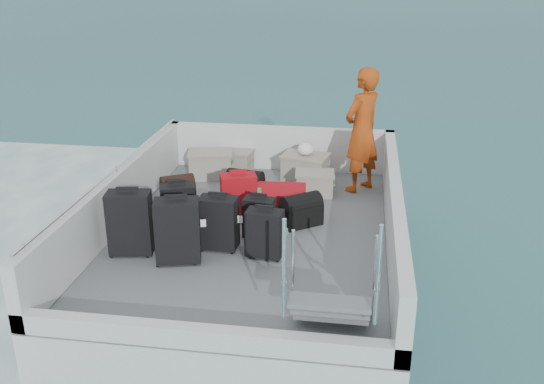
{
  "coord_description": "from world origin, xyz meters",
  "views": [
    {
      "loc": [
        1.28,
        -6.79,
        3.87
      ],
      "look_at": [
        0.19,
        0.42,
        1.0
      ],
      "focal_mm": 40.0,
      "sensor_mm": 36.0,
      "label": 1
    }
  ],
  "objects": [
    {
      "name": "yellow_bag",
      "position": [
        0.75,
        1.63,
        0.73
      ],
      "size": [
        0.28,
        0.26,
        0.22
      ],
      "primitive_type": "ellipsoid",
      "color": "yellow",
      "rests_on": "deck"
    },
    {
      "name": "suitcase_8",
      "position": [
        0.18,
        0.7,
        0.78
      ],
      "size": [
        0.84,
        0.58,
        0.32
      ],
      "primitive_type": "cube",
      "rotation": [
        0.0,
        0.0,
        1.63
      ],
      "color": "#A00C13",
      "rests_on": "deck"
    },
    {
      "name": "suitcase_0",
      "position": [
        -1.27,
        -0.8,
        1.0
      ],
      "size": [
        0.53,
        0.35,
        0.76
      ],
      "primitive_type": "cube",
      "rotation": [
        0.0,
        0.0,
        0.16
      ],
      "color": "black",
      "rests_on": "deck"
    },
    {
      "name": "crate_2",
      "position": [
        0.47,
        1.92,
        0.81
      ],
      "size": [
        0.72,
        0.57,
        0.39
      ],
      "primitive_type": "cube",
      "rotation": [
        0.0,
        0.0,
        -0.21
      ],
      "color": "gray",
      "rests_on": "deck"
    },
    {
      "name": "ground",
      "position": [
        0.0,
        0.0,
        0.0
      ],
      "size": [
        160.0,
        160.0,
        0.0
      ],
      "primitive_type": "plane",
      "color": "#184B57",
      "rests_on": "ground"
    },
    {
      "name": "crate_0",
      "position": [
        -1.0,
        1.87,
        0.81
      ],
      "size": [
        0.72,
        0.56,
        0.39
      ],
      "primitive_type": "cube",
      "rotation": [
        0.0,
        0.0,
        0.19
      ],
      "color": "gray",
      "rests_on": "deck"
    },
    {
      "name": "ferry_hull",
      "position": [
        0.0,
        0.0,
        0.3
      ],
      "size": [
        3.6,
        5.0,
        0.6
      ],
      "primitive_type": "cube",
      "color": "silver",
      "rests_on": "ground"
    },
    {
      "name": "suitcase_1",
      "position": [
        -0.9,
        -0.16,
        0.93
      ],
      "size": [
        0.48,
        0.37,
        0.63
      ],
      "primitive_type": "cube",
      "rotation": [
        0.0,
        0.0,
        0.36
      ],
      "color": "black",
      "rests_on": "deck"
    },
    {
      "name": "suitcase_3",
      "position": [
        -0.67,
        -0.92,
        0.99
      ],
      "size": [
        0.55,
        0.4,
        0.75
      ],
      "primitive_type": "cube",
      "rotation": [
        0.0,
        0.0,
        0.24
      ],
      "color": "black",
      "rests_on": "deck"
    },
    {
      "name": "duffel_1",
      "position": [
        -0.3,
        1.1,
        0.78
      ],
      "size": [
        0.55,
        0.38,
        0.32
      ],
      "primitive_type": null,
      "rotation": [
        0.0,
        0.0,
        -0.18
      ],
      "color": "black",
      "rests_on": "deck"
    },
    {
      "name": "duffel_2",
      "position": [
        0.58,
        0.3,
        0.78
      ],
      "size": [
        0.58,
        0.54,
        0.32
      ],
      "primitive_type": null,
      "rotation": [
        0.0,
        0.0,
        0.64
      ],
      "color": "black",
      "rests_on": "deck"
    },
    {
      "name": "crate_3",
      "position": [
        0.66,
        1.37,
        0.78
      ],
      "size": [
        0.55,
        0.4,
        0.31
      ],
      "primitive_type": "cube",
      "rotation": [
        0.0,
        0.0,
        0.09
      ],
      "color": "gray",
      "rests_on": "deck"
    },
    {
      "name": "crate_1",
      "position": [
        -0.68,
        2.2,
        0.78
      ],
      "size": [
        0.57,
        0.43,
        0.31
      ],
      "primitive_type": "cube",
      "rotation": [
        0.0,
        0.0,
        -0.15
      ],
      "color": "gray",
      "rests_on": "deck"
    },
    {
      "name": "suitcase_5",
      "position": [
        -0.24,
        0.32,
        0.93
      ],
      "size": [
        0.51,
        0.4,
        0.63
      ],
      "primitive_type": "cube",
      "rotation": [
        0.0,
        0.0,
        0.32
      ],
      "color": "#A00C13",
      "rests_on": "deck"
    },
    {
      "name": "suitcase_4",
      "position": [
        -0.3,
        -0.53,
        0.94
      ],
      "size": [
        0.45,
        0.28,
        0.65
      ],
      "primitive_type": "cube",
      "rotation": [
        0.0,
        0.0,
        -0.05
      ],
      "color": "black",
      "rests_on": "deck"
    },
    {
      "name": "white_bag",
      "position": [
        0.47,
        1.92,
        1.1
      ],
      "size": [
        0.24,
        0.24,
        0.18
      ],
      "primitive_type": "ellipsoid",
      "color": "white",
      "rests_on": "crate_2"
    },
    {
      "name": "deck",
      "position": [
        0.0,
        0.0,
        0.61
      ],
      "size": [
        3.3,
        4.7,
        0.02
      ],
      "primitive_type": "cube",
      "color": "slate",
      "rests_on": "ferry_hull"
    },
    {
      "name": "suitcase_6",
      "position": [
        0.26,
        -0.65,
        0.91
      ],
      "size": [
        0.44,
        0.29,
        0.57
      ],
      "primitive_type": "cube",
      "rotation": [
        0.0,
        0.0,
        -0.12
      ],
      "color": "black",
      "rests_on": "deck"
    },
    {
      "name": "duffel_0",
      "position": [
        -1.18,
        0.74,
        0.78
      ],
      "size": [
        0.54,
        0.48,
        0.32
      ],
      "primitive_type": null,
      "rotation": [
        0.0,
        0.0,
        0.53
      ],
      "color": "black",
      "rests_on": "deck"
    },
    {
      "name": "deck_fittings",
      "position": [
        0.35,
        -0.32,
        0.99
      ],
      "size": [
        3.6,
        5.0,
        0.9
      ],
      "color": "silver",
      "rests_on": "deck"
    },
    {
      "name": "passenger",
      "position": [
        1.3,
        1.67,
        1.52
      ],
      "size": [
        0.75,
        0.79,
        1.81
      ],
      "primitive_type": "imported",
      "rotation": [
        0.0,
        0.0,
        -2.25
      ],
      "color": "#E75515",
      "rests_on": "deck"
    },
    {
      "name": "suitcase_7",
      "position": [
        0.12,
        -0.19,
        0.88
      ],
      "size": [
        0.4,
        0.26,
        0.53
      ],
      "primitive_type": "cube",
      "rotation": [
        0.0,
        0.0,
        -0.14
      ],
      "color": "black",
      "rests_on": "deck"
    }
  ]
}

